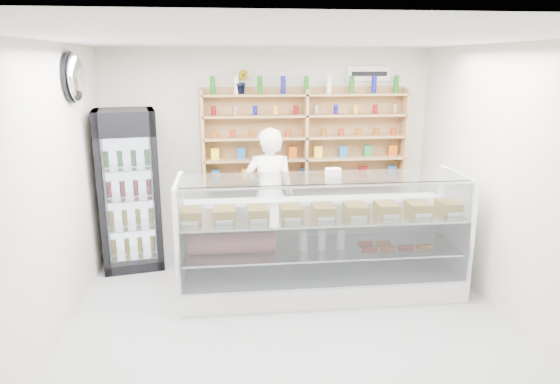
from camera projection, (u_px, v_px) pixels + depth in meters
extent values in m
plane|color=#A8A9AD|center=(291.00, 331.00, 4.99)|extent=(5.00, 5.00, 0.00)
plane|color=white|center=(293.00, 39.00, 4.28)|extent=(5.00, 5.00, 0.00)
plane|color=silver|center=(269.00, 150.00, 7.04)|extent=(4.50, 0.00, 4.50)
plane|color=silver|center=(367.00, 341.00, 2.23)|extent=(4.50, 0.00, 4.50)
plane|color=silver|center=(40.00, 204.00, 4.39)|extent=(0.00, 5.00, 5.00)
plane|color=silver|center=(520.00, 190.00, 4.87)|extent=(0.00, 5.00, 5.00)
cube|color=white|center=(320.00, 281.00, 5.81)|extent=(3.20, 0.91, 0.27)
cube|color=white|center=(314.00, 231.00, 6.10)|extent=(3.20, 0.05, 0.67)
cube|color=silver|center=(321.00, 248.00, 5.71)|extent=(3.07, 0.80, 0.02)
cube|color=silver|center=(322.00, 215.00, 5.61)|extent=(3.14, 0.83, 0.02)
cube|color=silver|center=(329.00, 238.00, 5.21)|extent=(3.14, 0.13, 1.11)
cube|color=silver|center=(323.00, 178.00, 5.44)|extent=(3.14, 0.63, 0.01)
imported|color=white|center=(269.00, 195.00, 6.58)|extent=(0.69, 0.48, 1.81)
cube|color=black|center=(129.00, 190.00, 6.40)|extent=(0.85, 0.84, 2.04)
cube|color=#280436|center=(113.00, 125.00, 5.86)|extent=(0.71, 0.16, 0.29)
cube|color=silver|center=(119.00, 204.00, 6.08)|extent=(0.61, 0.12, 1.61)
cube|color=tan|center=(203.00, 140.00, 6.74)|extent=(0.04, 0.28, 1.33)
cube|color=tan|center=(306.00, 138.00, 6.89)|extent=(0.04, 0.28, 1.33)
cube|color=tan|center=(403.00, 136.00, 7.04)|extent=(0.04, 0.28, 1.33)
cube|color=tan|center=(305.00, 180.00, 7.04)|extent=(2.80, 0.28, 0.03)
cube|color=tan|center=(305.00, 159.00, 6.96)|extent=(2.80, 0.28, 0.03)
cube|color=tan|center=(306.00, 137.00, 6.89)|extent=(2.80, 0.28, 0.03)
cube|color=tan|center=(306.00, 115.00, 6.81)|extent=(2.80, 0.28, 0.03)
cube|color=tan|center=(306.00, 95.00, 6.74)|extent=(2.80, 0.28, 0.03)
imported|color=#1E6626|center=(242.00, 82.00, 6.60)|extent=(0.19, 0.16, 0.32)
ellipsoid|color=silver|center=(75.00, 77.00, 5.29)|extent=(0.15, 0.50, 0.50)
cube|color=white|center=(369.00, 74.00, 6.89)|extent=(0.62, 0.03, 0.20)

